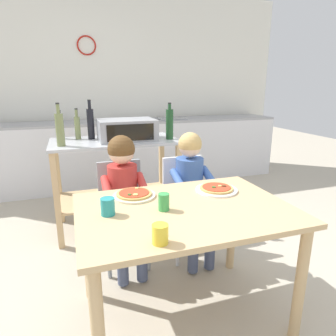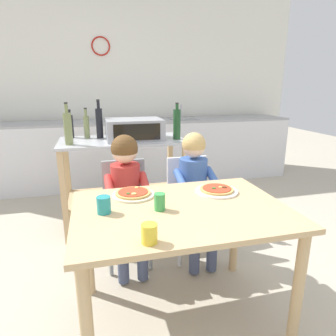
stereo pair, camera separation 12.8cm
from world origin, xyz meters
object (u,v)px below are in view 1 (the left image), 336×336
object	(u,v)px
bottle_clear_vinegar	(170,124)
dining_chair_left	(122,205)
bottle_tall_green_wine	(91,123)
drinking_cup_green	(164,202)
bottle_slim_sauce	(60,129)
drinking_cup_yellow	(160,234)
pizza_plate_cream	(134,195)
toaster_oven	(127,130)
drinking_cup_teal	(108,207)
child_in_red_shirt	(124,187)
kitchen_island_cart	(116,169)
bottle_squat_spirits	(60,127)
child_in_blue_striped_shirt	(192,183)
bottle_dark_olive_oil	(77,127)
dining_chair_right	(186,199)
pizza_plate_white	(216,189)
dining_table	(185,224)

from	to	relation	value
bottle_clear_vinegar	dining_chair_left	world-z (taller)	bottle_clear_vinegar
bottle_tall_green_wine	drinking_cup_green	world-z (taller)	bottle_tall_green_wine
bottle_slim_sauce	drinking_cup_yellow	distance (m)	1.62
bottle_clear_vinegar	pizza_plate_cream	bearing A→B (deg)	-119.76
toaster_oven	bottle_slim_sauce	xyz separation A→B (m)	(-0.59, -0.12, 0.05)
dining_chair_left	drinking_cup_green	distance (m)	0.80
pizza_plate_cream	drinking_cup_teal	size ratio (longest dim) A/B	2.83
bottle_clear_vinegar	child_in_red_shirt	size ratio (longest dim) A/B	0.34
kitchen_island_cart	bottle_clear_vinegar	distance (m)	0.68
toaster_oven	bottle_squat_spirits	size ratio (longest dim) A/B	1.92
child_in_blue_striped_shirt	drinking_cup_yellow	size ratio (longest dim) A/B	11.70
kitchen_island_cart	child_in_red_shirt	distance (m)	0.76
bottle_slim_sauce	bottle_squat_spirits	world-z (taller)	bottle_slim_sauce
bottle_squat_spirits	child_in_red_shirt	xyz separation A→B (m)	(0.43, -0.98, -0.33)
pizza_plate_cream	drinking_cup_teal	world-z (taller)	drinking_cup_teal
bottle_dark_olive_oil	dining_chair_left	size ratio (longest dim) A/B	0.36
child_in_blue_striped_shirt	bottle_dark_olive_oil	bearing A→B (deg)	130.48
dining_chair_right	drinking_cup_teal	world-z (taller)	drinking_cup_teal
bottle_clear_vinegar	drinking_cup_green	bearing A→B (deg)	-110.08
child_in_blue_striped_shirt	bottle_slim_sauce	bearing A→B (deg)	146.43
bottle_dark_olive_oil	pizza_plate_white	size ratio (longest dim) A/B	1.08
bottle_dark_olive_oil	bottle_slim_sauce	distance (m)	0.34
kitchen_island_cart	drinking_cup_yellow	xyz separation A→B (m)	(-0.06, -1.70, 0.17)
bottle_dark_olive_oil	bottle_slim_sauce	size ratio (longest dim) A/B	0.81
bottle_slim_sauce	drinking_cup_yellow	world-z (taller)	bottle_slim_sauce
kitchen_island_cart	toaster_oven	distance (m)	0.40
dining_chair_left	dining_chair_right	distance (m)	0.53
bottle_squat_spirits	dining_chair_left	xyz separation A→B (m)	(0.43, -0.87, -0.53)
kitchen_island_cart	bottle_tall_green_wine	xyz separation A→B (m)	(-0.20, 0.13, 0.44)
dining_chair_left	pizza_plate_white	size ratio (longest dim) A/B	2.99
child_in_blue_striped_shirt	drinking_cup_green	xyz separation A→B (m)	(-0.42, -0.59, 0.12)
bottle_tall_green_wine	pizza_plate_cream	xyz separation A→B (m)	(0.15, -1.24, -0.30)
pizza_plate_white	drinking_cup_teal	bearing A→B (deg)	-168.15
bottle_tall_green_wine	pizza_plate_cream	size ratio (longest dim) A/B	1.41
dining_table	drinking_cup_teal	bearing A→B (deg)	175.31
toaster_oven	pizza_plate_white	world-z (taller)	toaster_oven
drinking_cup_teal	pizza_plate_cream	bearing A→B (deg)	49.46
bottle_slim_sauce	pizza_plate_white	bearing A→B (deg)	-47.28
bottle_tall_green_wine	drinking_cup_teal	world-z (taller)	bottle_tall_green_wine
bottle_tall_green_wine	child_in_red_shirt	world-z (taller)	bottle_tall_green_wine
bottle_clear_vinegar	dining_chair_right	distance (m)	0.78
bottle_dark_olive_oil	drinking_cup_yellow	bearing A→B (deg)	-82.03
bottle_clear_vinegar	pizza_plate_white	bearing A→B (deg)	-91.99
dining_chair_left	pizza_plate_white	bearing A→B (deg)	-45.72
drinking_cup_yellow	dining_chair_right	bearing A→B (deg)	62.49
dining_chair_left	dining_table	bearing A→B (deg)	-72.08
dining_chair_right	bottle_dark_olive_oil	bearing A→B (deg)	134.44
child_in_blue_striped_shirt	dining_table	bearing A→B (deg)	-116.73
toaster_oven	kitchen_island_cart	bearing A→B (deg)	166.97
bottle_tall_green_wine	bottle_slim_sauce	world-z (taller)	bottle_tall_green_wine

